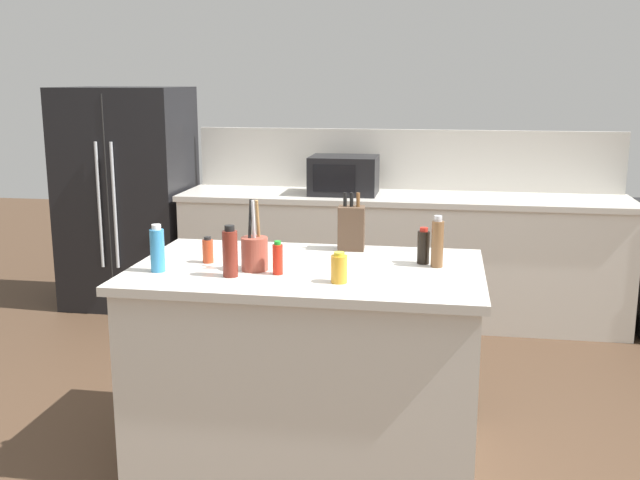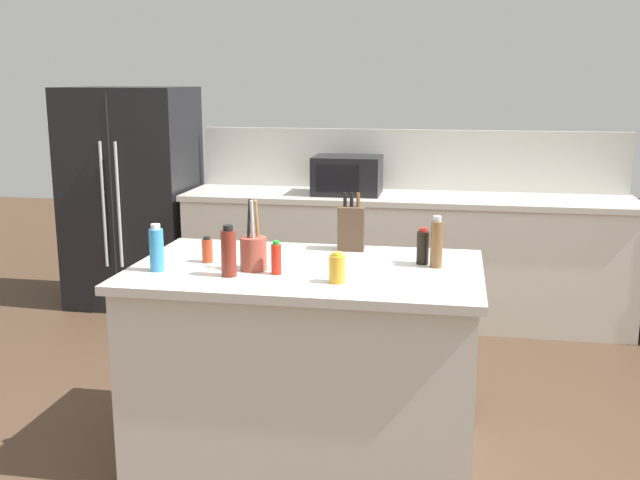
% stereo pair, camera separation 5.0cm
% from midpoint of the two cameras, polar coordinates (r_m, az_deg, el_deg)
% --- Properties ---
extents(ground_plane, '(14.00, 14.00, 0.00)m').
position_cam_midpoint_polar(ground_plane, '(3.77, -0.60, -16.02)').
color(ground_plane, '#473323').
extents(back_counter_run, '(3.29, 0.66, 0.94)m').
position_cam_midpoint_polar(back_counter_run, '(5.63, 6.66, -1.33)').
color(back_counter_run, beige).
rests_on(back_counter_run, ground_plane).
extents(wall_backsplash, '(3.25, 0.03, 0.46)m').
position_cam_midpoint_polar(wall_backsplash, '(5.82, 7.04, 6.09)').
color(wall_backsplash, beige).
rests_on(wall_backsplash, back_counter_run).
extents(kitchen_island, '(1.60, 0.97, 0.94)m').
position_cam_midpoint_polar(kitchen_island, '(3.57, -0.61, -9.34)').
color(kitchen_island, beige).
rests_on(kitchen_island, ground_plane).
extents(refrigerator, '(0.95, 0.75, 1.72)m').
position_cam_midpoint_polar(refrigerator, '(6.12, -13.87, 3.18)').
color(refrigerator, black).
rests_on(refrigerator, ground_plane).
extents(microwave, '(0.49, 0.39, 0.28)m').
position_cam_midpoint_polar(microwave, '(5.56, 2.35, 4.96)').
color(microwave, black).
rests_on(microwave, back_counter_run).
extents(knife_block, '(0.14, 0.11, 0.29)m').
position_cam_midpoint_polar(knife_block, '(3.74, 2.79, 0.95)').
color(knife_block, '#4C3828').
rests_on(knife_block, kitchen_island).
extents(utensil_crock, '(0.12, 0.12, 0.32)m').
position_cam_midpoint_polar(utensil_crock, '(3.36, -4.67, -0.92)').
color(utensil_crock, brown).
rests_on(utensil_crock, kitchen_island).
extents(hot_sauce_bottle, '(0.05, 0.05, 0.15)m').
position_cam_midpoint_polar(hot_sauce_bottle, '(3.29, -2.92, -1.42)').
color(hot_sauce_bottle, red).
rests_on(hot_sauce_bottle, kitchen_island).
extents(dish_soap_bottle, '(0.06, 0.06, 0.21)m').
position_cam_midpoint_polar(dish_soap_bottle, '(3.40, -11.94, -0.67)').
color(dish_soap_bottle, '#3384BC').
rests_on(dish_soap_bottle, kitchen_island).
extents(pepper_grinder, '(0.06, 0.06, 0.24)m').
position_cam_midpoint_polar(pepper_grinder, '(3.44, 9.29, -0.25)').
color(pepper_grinder, brown).
rests_on(pepper_grinder, kitchen_island).
extents(vinegar_bottle, '(0.07, 0.07, 0.23)m').
position_cam_midpoint_polar(vinegar_bottle, '(3.26, -6.54, -0.93)').
color(vinegar_bottle, maroon).
rests_on(vinegar_bottle, kitchen_island).
extents(spice_jar_paprika, '(0.05, 0.05, 0.12)m').
position_cam_midpoint_polar(spice_jar_paprika, '(3.53, -8.19, -0.78)').
color(spice_jar_paprika, '#B73D1E').
rests_on(spice_jar_paprika, kitchen_island).
extents(honey_jar, '(0.07, 0.07, 0.13)m').
position_cam_midpoint_polar(honey_jar, '(3.15, 1.77, -2.18)').
color(honey_jar, gold).
rests_on(honey_jar, kitchen_island).
extents(soy_sauce_bottle, '(0.06, 0.06, 0.17)m').
position_cam_midpoint_polar(soy_sauce_bottle, '(3.49, 8.24, -0.53)').
color(soy_sauce_bottle, black).
rests_on(soy_sauce_bottle, kitchen_island).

